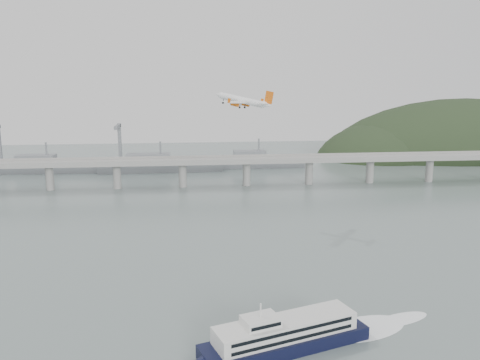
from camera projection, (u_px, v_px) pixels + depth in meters
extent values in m
plane|color=slate|center=(254.00, 296.00, 203.90)|extent=(900.00, 900.00, 0.00)
cube|color=gray|center=(221.00, 161.00, 394.16)|extent=(800.00, 22.00, 2.20)
cube|color=gray|center=(222.00, 161.00, 383.53)|extent=(800.00, 0.60, 1.80)
cube|color=gray|center=(220.00, 156.00, 403.95)|extent=(800.00, 0.60, 1.80)
cylinder|color=gray|center=(50.00, 178.00, 383.50)|extent=(6.00, 6.00, 21.00)
cylinder|color=gray|center=(117.00, 176.00, 388.45)|extent=(6.00, 6.00, 21.00)
cylinder|color=gray|center=(183.00, 175.00, 393.41)|extent=(6.00, 6.00, 21.00)
cylinder|color=gray|center=(247.00, 174.00, 398.36)|extent=(6.00, 6.00, 21.00)
cylinder|color=gray|center=(309.00, 172.00, 403.31)|extent=(6.00, 6.00, 21.00)
cylinder|color=gray|center=(370.00, 171.00, 408.27)|extent=(6.00, 6.00, 21.00)
cylinder|color=gray|center=(429.00, 170.00, 413.22)|extent=(6.00, 6.00, 21.00)
ellipsoid|color=black|center=(460.00, 170.00, 555.35)|extent=(320.00, 150.00, 156.00)
ellipsoid|color=black|center=(379.00, 168.00, 534.95)|extent=(140.00, 110.00, 96.00)
cube|color=slate|center=(48.00, 168.00, 450.75)|extent=(95.67, 20.15, 8.00)
cube|color=slate|center=(36.00, 159.00, 448.12)|extent=(33.90, 15.02, 8.00)
cylinder|color=slate|center=(46.00, 150.00, 447.37)|extent=(1.60, 1.60, 14.00)
cube|color=slate|center=(161.00, 167.00, 455.79)|extent=(110.55, 21.43, 8.00)
cube|color=slate|center=(148.00, 158.00, 453.01)|extent=(39.01, 16.73, 8.00)
cylinder|color=slate|center=(160.00, 149.00, 452.41)|extent=(1.60, 1.60, 14.00)
cube|color=slate|center=(259.00, 163.00, 474.43)|extent=(85.00, 13.60, 8.00)
cube|color=slate|center=(250.00, 155.00, 471.90)|extent=(29.75, 11.90, 8.00)
cylinder|color=slate|center=(259.00, 146.00, 471.05)|extent=(1.60, 1.60, 14.00)
cube|color=slate|center=(0.00, 146.00, 471.59)|extent=(3.00, 3.00, 40.00)
cube|color=slate|center=(120.00, 144.00, 482.48)|extent=(3.00, 3.00, 40.00)
cube|color=slate|center=(118.00, 127.00, 468.96)|extent=(3.00, 28.00, 3.00)
cube|color=black|center=(285.00, 342.00, 165.10)|extent=(58.29, 30.98, 4.55)
cube|color=silver|center=(286.00, 328.00, 164.01)|extent=(48.94, 25.93, 5.69)
cube|color=black|center=(295.00, 332.00, 158.58)|extent=(41.07, 13.87, 1.14)
cube|color=black|center=(294.00, 340.00, 159.16)|extent=(41.07, 13.87, 1.14)
cube|color=black|center=(277.00, 316.00, 168.82)|extent=(41.07, 13.87, 1.14)
cube|color=black|center=(277.00, 323.00, 169.40)|extent=(41.07, 13.87, 1.14)
cube|color=silver|center=(260.00, 321.00, 159.44)|extent=(13.32, 11.16, 2.96)
cube|color=black|center=(266.00, 327.00, 155.84)|extent=(9.76, 3.37, 1.14)
cylinder|color=silver|center=(261.00, 310.00, 158.67)|extent=(0.72, 0.72, 4.55)
ellipsoid|color=white|center=(364.00, 328.00, 178.37)|extent=(36.28, 25.93, 0.23)
ellipsoid|color=white|center=(400.00, 319.00, 184.78)|extent=(25.91, 15.56, 0.23)
cylinder|color=white|center=(242.00, 100.00, 284.38)|extent=(23.95, 22.04, 8.16)
cone|color=white|center=(218.00, 95.00, 292.48)|extent=(5.92, 5.81, 4.31)
cone|color=white|center=(268.00, 105.00, 275.90)|extent=(6.71, 6.31, 4.47)
cube|color=white|center=(243.00, 102.00, 284.13)|extent=(25.61, 30.40, 2.96)
cube|color=white|center=(266.00, 103.00, 276.22)|extent=(10.19, 11.65, 1.40)
cube|color=#DA5C0E|center=(269.00, 97.00, 274.88)|extent=(4.79, 3.52, 7.30)
cylinder|color=#DA5C0E|center=(246.00, 104.00, 289.93)|extent=(5.02, 4.82, 3.02)
cylinder|color=black|center=(243.00, 103.00, 290.99)|extent=(2.05, 2.15, 2.38)
cube|color=white|center=(246.00, 102.00, 289.67)|extent=(2.31, 1.86, 1.63)
cylinder|color=#DA5C0E|center=(235.00, 104.00, 280.55)|extent=(5.02, 4.82, 3.02)
cylinder|color=black|center=(232.00, 103.00, 281.62)|extent=(2.05, 2.15, 2.38)
cube|color=white|center=(235.00, 102.00, 280.30)|extent=(2.31, 1.86, 1.63)
cylinder|color=black|center=(245.00, 105.00, 286.80)|extent=(0.89, 0.66, 2.50)
cylinder|color=black|center=(245.00, 107.00, 287.08)|extent=(1.29, 1.08, 1.31)
cylinder|color=black|center=(240.00, 105.00, 282.37)|extent=(0.89, 0.66, 2.50)
cylinder|color=black|center=(240.00, 107.00, 282.65)|extent=(1.29, 1.08, 1.31)
cylinder|color=black|center=(223.00, 101.00, 291.17)|extent=(0.89, 0.66, 2.50)
cylinder|color=black|center=(223.00, 103.00, 291.45)|extent=(1.29, 1.08, 1.31)
cube|color=#DA5C0E|center=(262.00, 101.00, 297.29)|extent=(1.77, 1.32, 2.69)
cube|color=#DA5C0E|center=(229.00, 101.00, 268.32)|extent=(1.77, 1.32, 2.69)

